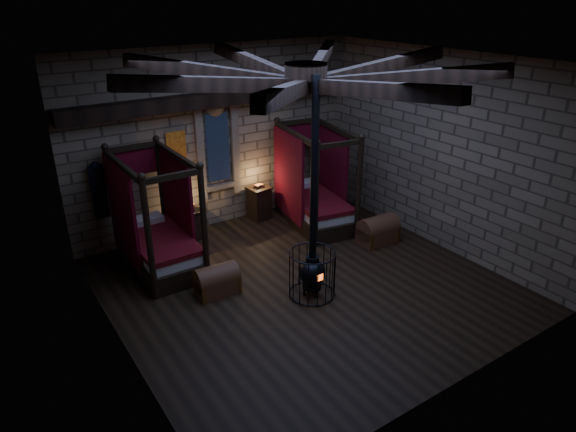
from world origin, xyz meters
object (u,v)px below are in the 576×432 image
trunk_left (217,281)px  bed_right (314,201)px  bed_left (158,240)px  stove (312,268)px  trunk_right (378,231)px

trunk_left → bed_right: bearing=27.5°
bed_left → trunk_left: 1.73m
stove → bed_right: bearing=51.7°
trunk_right → trunk_left: bearing=180.0°
trunk_left → stove: (1.44, -1.05, 0.31)m
bed_right → trunk_right: 1.79m
bed_left → bed_right: bearing=-1.0°
bed_right → trunk_left: 3.75m
trunk_left → stove: 1.81m
trunk_right → stove: (-2.54, -0.94, 0.29)m
bed_right → stove: 3.26m
bed_left → stove: size_ratio=0.58×
bed_left → trunk_right: 4.82m
bed_right → trunk_right: (0.58, -1.67, -0.29)m
bed_right → stove: size_ratio=0.59×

